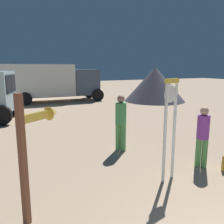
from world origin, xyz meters
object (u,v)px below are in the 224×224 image
Objects in this scene: arrow_sign at (35,138)px; person_distant at (121,120)px; standing_clock at (170,120)px; person_near_clock at (203,134)px; dome_tent at (155,84)px; box_truck_far at (49,81)px.

person_distant is (2.81, 2.30, -0.43)m from arrow_sign.
arrow_sign is 1.25× the size of person_distant.
standing_clock is 1.46× the size of person_near_clock.
box_truck_far is at bearing 157.72° from dome_tent.
person_near_clock is 13.79m from box_truck_far.
box_truck_far is (-0.10, 13.89, 0.12)m from standing_clock.
standing_clock is 2.23m from person_distant.
standing_clock is 1.06× the size of arrow_sign.
dome_tent is (7.26, 10.87, -0.13)m from standing_clock.
person_near_clock is at bearing 4.13° from arrow_sign.
arrow_sign is at bearing -140.66° from person_distant.
box_truck_far is at bearing 90.42° from standing_clock.
arrow_sign is 3.66m from person_distant.
dome_tent reaches higher than person_near_clock.
dome_tent is (10.20, 10.99, -0.12)m from arrow_sign.
person_distant is at bearing -90.11° from box_truck_far.
arrow_sign is 4.20m from person_near_clock.
arrow_sign is 0.30× the size of box_truck_far.
standing_clock is 13.89m from box_truck_far.
box_truck_far is at bearing 95.53° from person_near_clock.
arrow_sign is 14.99m from dome_tent.
arrow_sign is 1.37× the size of person_near_clock.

